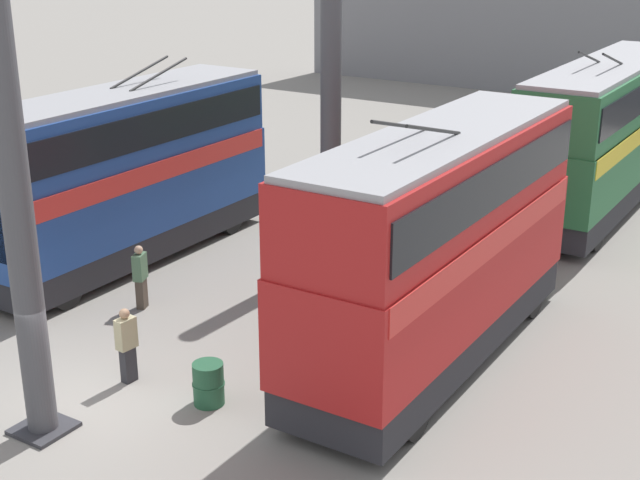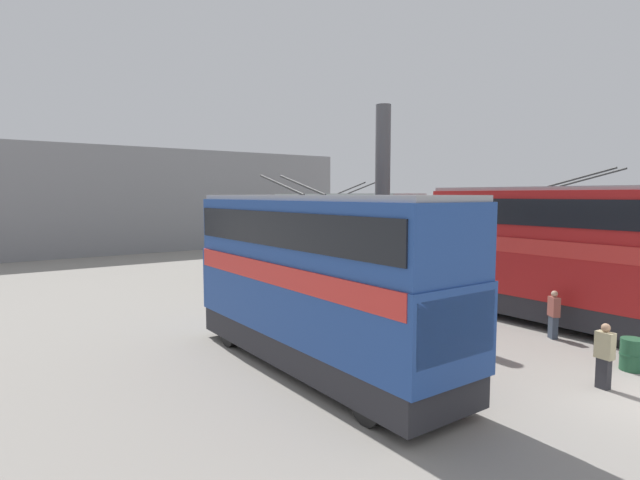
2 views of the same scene
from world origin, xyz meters
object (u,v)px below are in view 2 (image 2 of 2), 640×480
at_px(person_aisle_foreground, 604,354).
at_px(oil_drum, 632,354).
at_px(bus_left_far, 340,230).
at_px(bus_right_far, 316,271).
at_px(person_by_right_row, 448,342).
at_px(bus_left_near, 550,246).
at_px(person_by_left_row, 554,313).

height_order(person_aisle_foreground, oil_drum, person_aisle_foreground).
bearing_deg(bus_left_far, bus_right_far, 139.75).
height_order(bus_right_far, person_by_right_row, bus_right_far).
bearing_deg(person_aisle_foreground, oil_drum, 10.79).
xyz_separation_m(bus_left_near, bus_left_far, (12.67, -0.00, -0.13)).
xyz_separation_m(bus_right_far, person_aisle_foreground, (-5.31, -4.98, -1.85)).
xyz_separation_m(bus_left_far, person_aisle_foreground, (-16.98, 4.91, -1.90)).
distance_m(bus_left_far, person_by_left_row, 14.16).
bearing_deg(person_by_left_row, person_aisle_foreground, 77.56).
distance_m(bus_left_far, oil_drum, 17.23).
height_order(person_by_right_row, oil_drum, person_by_right_row).
bearing_deg(bus_right_far, oil_drum, -126.46).
xyz_separation_m(bus_right_far, person_by_right_row, (-2.38, -2.63, -1.86)).
distance_m(person_aisle_foreground, oil_drum, 2.04).
xyz_separation_m(bus_left_near, oil_drum, (-4.14, 2.92, -2.45)).
relative_size(bus_right_far, person_by_left_row, 5.97).
height_order(person_aisle_foreground, person_by_left_row, person_aisle_foreground).
distance_m(person_by_right_row, oil_drum, 5.16).
distance_m(bus_left_near, person_by_left_row, 2.98).
bearing_deg(bus_left_far, person_by_right_row, 152.70).
xyz_separation_m(bus_left_near, person_aisle_foreground, (-4.31, 4.91, -2.03)).
bearing_deg(bus_left_near, person_aisle_foreground, 131.29).
relative_size(bus_left_far, person_by_right_row, 6.90).
bearing_deg(person_by_right_row, bus_left_near, 169.81).
bearing_deg(oil_drum, person_by_left_row, -21.39).
height_order(bus_right_far, person_by_left_row, bus_right_far).
bearing_deg(person_by_left_row, person_by_right_row, 34.56).
relative_size(bus_left_near, bus_right_far, 0.97).
relative_size(person_by_right_row, person_by_left_row, 1.01).
height_order(person_by_right_row, person_aisle_foreground, person_aisle_foreground).
xyz_separation_m(bus_left_far, bus_right_far, (-11.67, 9.88, -0.05)).
xyz_separation_m(bus_left_near, bus_right_far, (1.00, 9.88, -0.17)).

